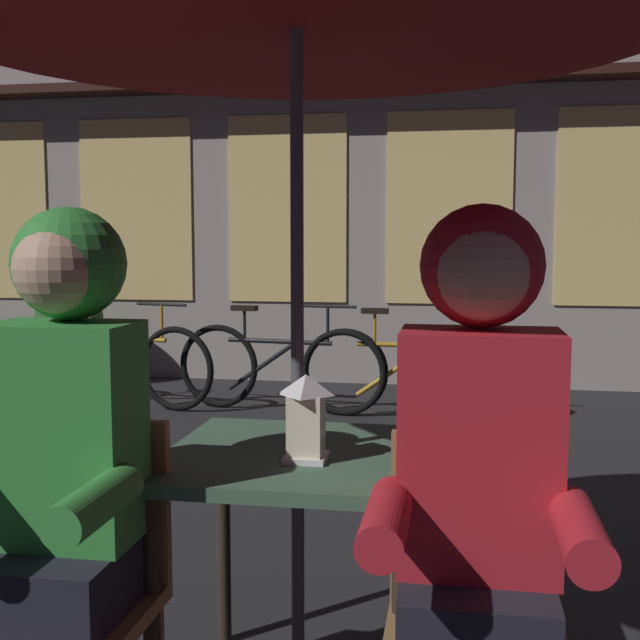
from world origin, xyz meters
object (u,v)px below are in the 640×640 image
object	(u,v)px
chair_right	(475,613)
bicycle_nearest	(121,363)
person_left_hooded	(59,445)
bicycle_second	(279,367)
person_right_hooded	(479,464)
chair_left	(76,582)
cafe_table	(298,487)
bicycle_third	(412,372)
potted_plant	(69,326)
lantern	(306,415)

from	to	relation	value
chair_right	bicycle_nearest	size ratio (longest dim) A/B	0.53
person_left_hooded	bicycle_nearest	bearing A→B (deg)	112.26
person_left_hooded	bicycle_second	size ratio (longest dim) A/B	0.84
person_right_hooded	bicycle_second	size ratio (longest dim) A/B	0.84
person_right_hooded	bicycle_second	distance (m)	4.48
person_left_hooded	person_right_hooded	world-z (taller)	same
chair_right	person_left_hooded	world-z (taller)	person_left_hooded
chair_left	cafe_table	bearing A→B (deg)	37.55
bicycle_third	cafe_table	bearing A→B (deg)	-91.62
chair_left	potted_plant	xyz separation A→B (m)	(-2.54, 4.91, 0.05)
cafe_table	person_left_hooded	size ratio (longest dim) A/B	0.53
bicycle_third	potted_plant	world-z (taller)	potted_plant
lantern	chair_right	distance (m)	0.64
cafe_table	bicycle_second	size ratio (longest dim) A/B	0.44
bicycle_nearest	bicycle_third	world-z (taller)	same
bicycle_second	potted_plant	xyz separation A→B (m)	(-2.11, 0.74, 0.20)
potted_plant	bicycle_nearest	bearing A→B (deg)	-42.40
potted_plant	chair_left	bearing A→B (deg)	-62.61
cafe_table	lantern	xyz separation A→B (m)	(0.04, -0.09, 0.22)
lantern	person_left_hooded	world-z (taller)	person_left_hooded
bicycle_nearest	potted_plant	bearing A→B (deg)	137.60
person_left_hooded	person_right_hooded	size ratio (longest dim) A/B	1.00
chair_right	bicycle_third	distance (m)	4.15
bicycle_second	cafe_table	bearing A→B (deg)	-76.43
person_left_hooded	bicycle_third	bearing A→B (deg)	82.03
chair_right	potted_plant	size ratio (longest dim) A/B	0.95
chair_left	bicycle_third	bearing A→B (deg)	81.92
chair_left	person_right_hooded	bearing A→B (deg)	-3.39
chair_right	person_left_hooded	bearing A→B (deg)	-176.61
bicycle_second	potted_plant	world-z (taller)	potted_plant
cafe_table	bicycle_nearest	xyz separation A→B (m)	(-2.21, 3.79, -0.29)
potted_plant	person_right_hooded	bearing A→B (deg)	-54.79
chair_right	bicycle_nearest	world-z (taller)	chair_right
chair_left	chair_right	size ratio (longest dim) A/B	1.00
person_left_hooded	bicycle_third	xyz separation A→B (m)	(0.59, 4.18, -0.50)
bicycle_third	person_left_hooded	bearing A→B (deg)	-97.97
bicycle_nearest	chair_left	bearing A→B (deg)	-67.47
chair_left	bicycle_second	size ratio (longest dim) A/B	0.52
potted_plant	chair_right	bearing A→B (deg)	-54.48
chair_right	person_left_hooded	xyz separation A→B (m)	(-0.96, -0.06, 0.36)
lantern	person_right_hooded	distance (m)	0.55
cafe_table	potted_plant	xyz separation A→B (m)	(-3.02, 4.54, -0.09)
bicycle_third	potted_plant	bearing A→B (deg)	165.99
lantern	chair_left	world-z (taller)	lantern
cafe_table	chair_left	distance (m)	0.62
chair_right	potted_plant	xyz separation A→B (m)	(-3.50, 4.91, 0.05)
chair_right	person_left_hooded	distance (m)	1.03
person_right_hooded	bicycle_nearest	distance (m)	5.03
chair_right	bicycle_second	size ratio (longest dim) A/B	0.52
chair_right	bicycle_nearest	xyz separation A→B (m)	(-2.69, 4.16, -0.14)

